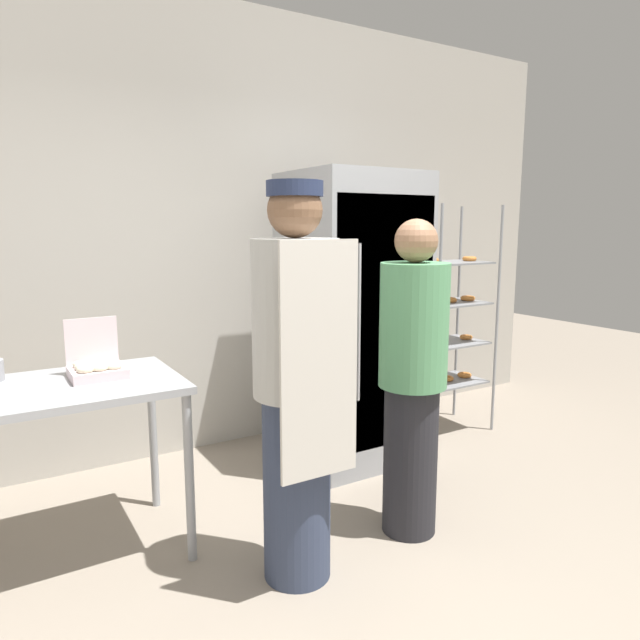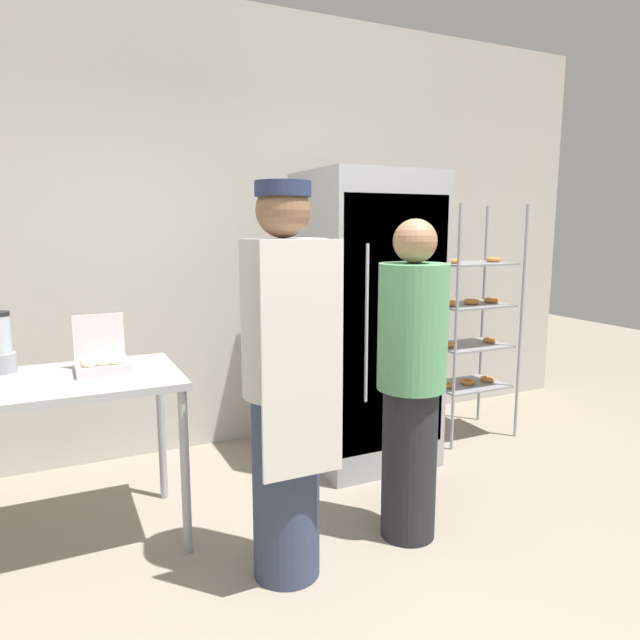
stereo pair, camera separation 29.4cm
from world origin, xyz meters
name	(u,v)px [view 2 (the right image)]	position (x,y,z in m)	size (l,w,h in m)	color
ground_plane	(380,613)	(0.00, 0.00, 0.00)	(14.00, 14.00, 0.00)	gray
back_wall	(223,232)	(0.00, 2.20, 1.55)	(6.40, 0.12, 3.09)	#B7B2A8
refrigerator	(366,320)	(0.75, 1.45, 0.97)	(0.80, 0.78, 1.93)	#9EA0A5
baking_rack	(470,325)	(1.68, 1.50, 0.86)	(0.62, 0.44, 1.74)	#93969B
prep_counter	(68,398)	(-1.10, 1.12, 0.76)	(1.05, 0.71, 0.87)	#9EA0A5
donut_box	(102,362)	(-0.94, 1.16, 0.91)	(0.25, 0.23, 0.28)	silver
blender_pitcher	(0,346)	(-1.39, 1.36, 1.00)	(0.14, 0.14, 0.31)	#99999E
person_baker	(285,380)	(-0.24, 0.43, 0.92)	(0.38, 0.39, 1.77)	#333D56
person_customer	(411,380)	(0.45, 0.47, 0.83)	(0.34, 0.34, 1.62)	#232328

